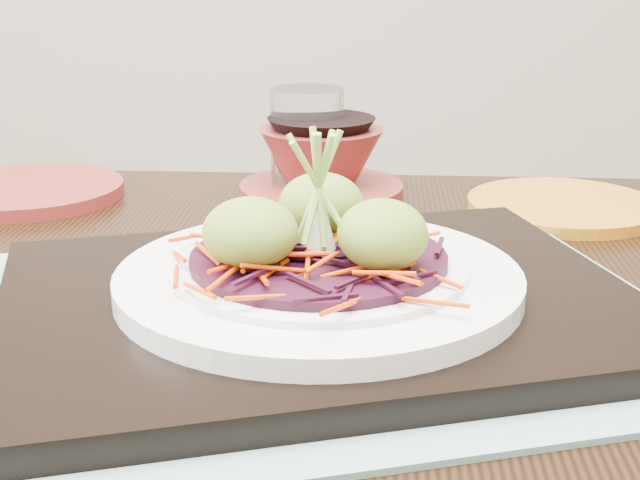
{
  "coord_description": "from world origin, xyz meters",
  "views": [
    {
      "loc": [
        0.06,
        -0.57,
        0.93
      ],
      "look_at": [
        0.03,
        0.02,
        0.74
      ],
      "focal_mm": 50.0,
      "sensor_mm": 36.0,
      "label": 1
    }
  ],
  "objects_px": {
    "white_plate": "(319,278)",
    "yellow_plate": "(563,206)",
    "serving_tray": "(319,303)",
    "water_glass": "(307,141)",
    "dining_table": "(364,393)",
    "terracotta_side_plate": "(29,191)",
    "terracotta_bowl_set": "(321,166)"
  },
  "relations": [
    {
      "from": "serving_tray",
      "to": "water_glass",
      "type": "xyz_separation_m",
      "value": [
        -0.03,
        0.35,
        0.04
      ]
    },
    {
      "from": "yellow_plate",
      "to": "dining_table",
      "type": "bearing_deg",
      "value": -131.57
    },
    {
      "from": "dining_table",
      "to": "terracotta_bowl_set",
      "type": "xyz_separation_m",
      "value": [
        -0.05,
        0.27,
        0.12
      ]
    },
    {
      "from": "white_plate",
      "to": "water_glass",
      "type": "height_order",
      "value": "water_glass"
    },
    {
      "from": "terracotta_side_plate",
      "to": "water_glass",
      "type": "xyz_separation_m",
      "value": [
        0.29,
        0.04,
        0.05
      ]
    },
    {
      "from": "water_glass",
      "to": "yellow_plate",
      "type": "height_order",
      "value": "water_glass"
    },
    {
      "from": "terracotta_side_plate",
      "to": "yellow_plate",
      "type": "relative_size",
      "value": 1.03
    },
    {
      "from": "terracotta_bowl_set",
      "to": "yellow_plate",
      "type": "xyz_separation_m",
      "value": [
        0.24,
        -0.05,
        -0.03
      ]
    },
    {
      "from": "dining_table",
      "to": "yellow_plate",
      "type": "bearing_deg",
      "value": 49.35
    },
    {
      "from": "white_plate",
      "to": "terracotta_side_plate",
      "type": "distance_m",
      "value": 0.45
    },
    {
      "from": "dining_table",
      "to": "serving_tray",
      "type": "bearing_deg",
      "value": -116.08
    },
    {
      "from": "terracotta_side_plate",
      "to": "water_glass",
      "type": "bearing_deg",
      "value": 7.46
    },
    {
      "from": "yellow_plate",
      "to": "serving_tray",
      "type": "bearing_deg",
      "value": -128.7
    },
    {
      "from": "terracotta_side_plate",
      "to": "yellow_plate",
      "type": "distance_m",
      "value": 0.55
    },
    {
      "from": "serving_tray",
      "to": "water_glass",
      "type": "bearing_deg",
      "value": 78.13
    },
    {
      "from": "dining_table",
      "to": "terracotta_side_plate",
      "type": "height_order",
      "value": "terracotta_side_plate"
    },
    {
      "from": "serving_tray",
      "to": "terracotta_side_plate",
      "type": "distance_m",
      "value": 0.45
    },
    {
      "from": "dining_table",
      "to": "yellow_plate",
      "type": "distance_m",
      "value": 0.31
    },
    {
      "from": "terracotta_side_plate",
      "to": "yellow_plate",
      "type": "height_order",
      "value": "terracotta_side_plate"
    },
    {
      "from": "serving_tray",
      "to": "water_glass",
      "type": "height_order",
      "value": "water_glass"
    },
    {
      "from": "dining_table",
      "to": "white_plate",
      "type": "xyz_separation_m",
      "value": [
        -0.03,
        -0.07,
        0.12
      ]
    },
    {
      "from": "water_glass",
      "to": "white_plate",
      "type": "bearing_deg",
      "value": -85.14
    },
    {
      "from": "terracotta_side_plate",
      "to": "terracotta_bowl_set",
      "type": "bearing_deg",
      "value": 3.82
    },
    {
      "from": "dining_table",
      "to": "water_glass",
      "type": "distance_m",
      "value": 0.33
    },
    {
      "from": "white_plate",
      "to": "yellow_plate",
      "type": "height_order",
      "value": "white_plate"
    },
    {
      "from": "terracotta_side_plate",
      "to": "white_plate",
      "type": "bearing_deg",
      "value": -44.26
    },
    {
      "from": "terracotta_side_plate",
      "to": "dining_table",
      "type": "bearing_deg",
      "value": -34.95
    },
    {
      "from": "yellow_plate",
      "to": "terracotta_bowl_set",
      "type": "bearing_deg",
      "value": 169.16
    },
    {
      "from": "water_glass",
      "to": "yellow_plate",
      "type": "xyz_separation_m",
      "value": [
        0.26,
        -0.06,
        -0.05
      ]
    },
    {
      "from": "serving_tray",
      "to": "terracotta_bowl_set",
      "type": "height_order",
      "value": "terracotta_bowl_set"
    },
    {
      "from": "dining_table",
      "to": "terracotta_bowl_set",
      "type": "height_order",
      "value": "terracotta_bowl_set"
    },
    {
      "from": "dining_table",
      "to": "serving_tray",
      "type": "distance_m",
      "value": 0.13
    }
  ]
}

